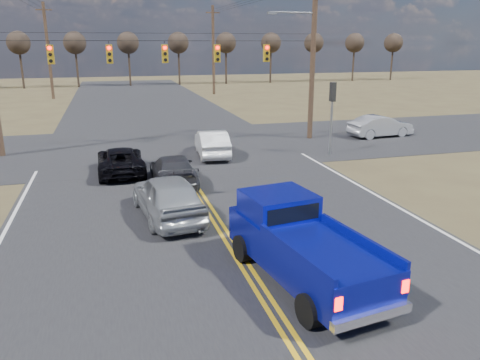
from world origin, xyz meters
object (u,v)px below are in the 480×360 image
object	(u,v)px
cross_car_east_near	(380,126)
pickup_truck	(301,244)
white_car_queue	(212,143)
dgrey_car_queue	(173,170)
silver_suv	(168,196)
black_suv	(121,160)

from	to	relation	value
cross_car_east_near	pickup_truck	bearing A→B (deg)	137.01
cross_car_east_near	white_car_queue	bearing A→B (deg)	95.33
dgrey_car_queue	silver_suv	bearing A→B (deg)	80.73
pickup_truck	dgrey_car_queue	bearing A→B (deg)	93.42
silver_suv	dgrey_car_queue	size ratio (longest dim) A/B	1.04
pickup_truck	cross_car_east_near	xyz separation A→B (m)	(12.45, 16.36, -0.27)
black_suv	pickup_truck	bearing A→B (deg)	108.38
dgrey_car_queue	cross_car_east_near	bearing A→B (deg)	-152.65
dgrey_car_queue	white_car_queue	bearing A→B (deg)	-118.62
silver_suv	white_car_queue	distance (m)	9.36
black_suv	cross_car_east_near	bearing A→B (deg)	-165.28
cross_car_east_near	dgrey_car_queue	bearing A→B (deg)	110.41
dgrey_car_queue	cross_car_east_near	distance (m)	16.06
dgrey_car_queue	cross_car_east_near	size ratio (longest dim) A/B	1.04
white_car_queue	cross_car_east_near	distance (m)	11.89
black_suv	white_car_queue	distance (m)	5.37
silver_suv	cross_car_east_near	bearing A→B (deg)	-150.77
black_suv	dgrey_car_queue	xyz separation A→B (m)	(2.11, -2.51, 0.02)
black_suv	white_car_queue	bearing A→B (deg)	-155.56
silver_suv	black_suv	world-z (taller)	silver_suv
white_car_queue	dgrey_car_queue	size ratio (longest dim) A/B	0.97
black_suv	silver_suv	bearing A→B (deg)	101.53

